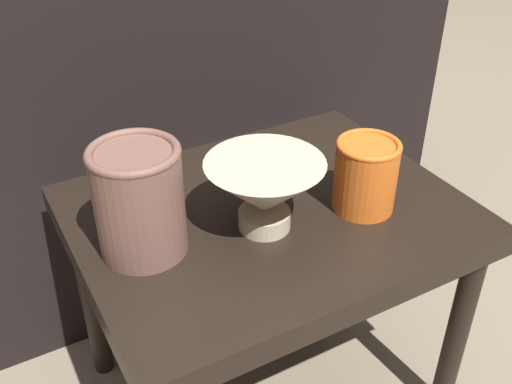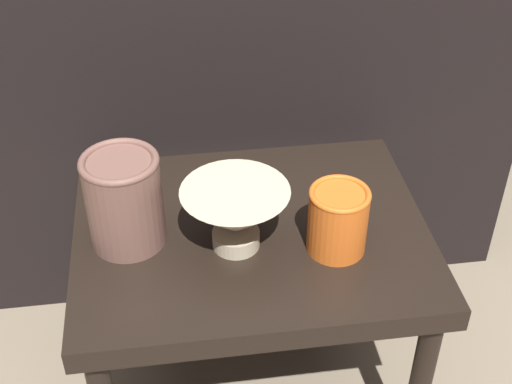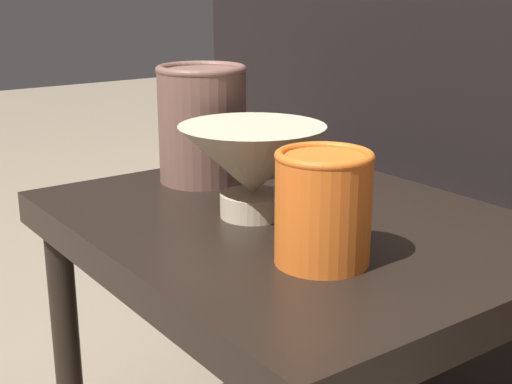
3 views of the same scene
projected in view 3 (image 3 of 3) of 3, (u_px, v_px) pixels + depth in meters
name	position (u px, v px, depth m)	size (l,w,h in m)	color
table	(292.00, 258.00, 0.84)	(0.57, 0.45, 0.41)	black
bowl	(252.00, 163.00, 0.81)	(0.17, 0.17, 0.11)	#C1B293
vase_textured_left	(205.00, 121.00, 0.95)	(0.12, 0.12, 0.16)	brown
vase_colorful_right	(323.00, 206.00, 0.67)	(0.09, 0.09, 0.11)	orange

